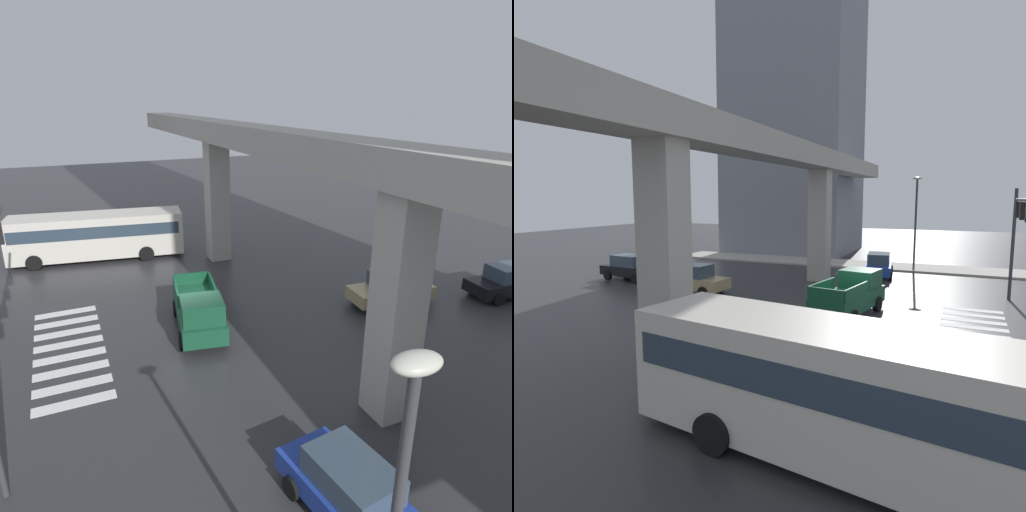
% 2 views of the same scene
% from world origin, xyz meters
% --- Properties ---
extents(ground_plane, '(120.00, 120.00, 0.00)m').
position_xyz_m(ground_plane, '(0.00, 0.00, 0.00)').
color(ground_plane, '#2D2D30').
extents(crosswalk_stripes, '(8.25, 2.80, 0.01)m').
position_xyz_m(crosswalk_stripes, '(0.00, -5.31, 0.01)').
color(crosswalk_stripes, silver).
rests_on(crosswalk_stripes, ground).
extents(elevated_overpass, '(49.18, 1.93, 8.79)m').
position_xyz_m(elevated_overpass, '(0.00, 4.35, 7.38)').
color(elevated_overpass, '#ADA89E').
rests_on(elevated_overpass, ground).
extents(office_building, '(11.06, 12.17, 50.24)m').
position_xyz_m(office_building, '(23.77, 11.90, 25.12)').
color(office_building, gray).
rests_on(office_building, ground).
extents(sidewalk_east, '(4.00, 36.00, 0.15)m').
position_xyz_m(sidewalk_east, '(16.24, 2.00, 0.07)').
color(sidewalk_east, '#ADA89E').
rests_on(sidewalk_east, ground).
extents(pickup_truck, '(5.35, 2.73, 2.08)m').
position_xyz_m(pickup_truck, '(0.62, 0.22, 0.99)').
color(pickup_truck, '#14472D').
rests_on(pickup_truck, ground).
extents(city_bus, '(4.07, 11.05, 2.99)m').
position_xyz_m(city_bus, '(-11.60, -2.90, 1.72)').
color(city_bus, beige).
rests_on(city_bus, ground).
extents(sedan_black, '(2.32, 4.47, 1.72)m').
position_xyz_m(sedan_black, '(3.46, 16.45, 0.85)').
color(sedan_black, black).
rests_on(sedan_black, ground).
extents(sedan_tan, '(2.21, 4.42, 1.72)m').
position_xyz_m(sedan_tan, '(1.72, 10.12, 0.85)').
color(sedan_tan, tan).
rests_on(sedan_tan, ground).
extents(sedan_blue, '(4.49, 2.37, 1.72)m').
position_xyz_m(sedan_blue, '(11.54, 0.80, 0.85)').
color(sedan_blue, '#1E3899').
rests_on(sedan_blue, ground).
extents(traffic_signal_mast, '(10.89, 0.32, 6.20)m').
position_xyz_m(traffic_signal_mast, '(3.59, -7.21, 4.66)').
color(traffic_signal_mast, '#38383D').
rests_on(traffic_signal_mast, ground).
extents(street_lamp_near_corner, '(0.44, 0.70, 7.24)m').
position_xyz_m(street_lamp_near_corner, '(15.04, -1.27, 4.56)').
color(street_lamp_near_corner, '#38383D').
rests_on(street_lamp_near_corner, ground).
extents(fire_hydrant, '(0.24, 0.24, 0.85)m').
position_xyz_m(fire_hydrant, '(14.64, 1.23, 0.43)').
color(fire_hydrant, red).
rests_on(fire_hydrant, ground).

